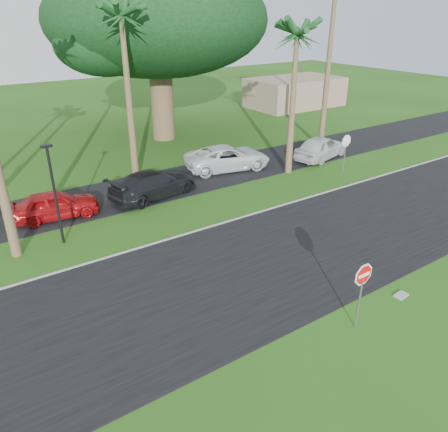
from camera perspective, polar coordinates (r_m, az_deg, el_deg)
ground at (r=17.12m, az=7.96°, el=-9.45°), size 120.00×120.00×0.00m
road at (r=18.38m, az=3.84°, el=-6.53°), size 120.00×8.00×0.02m
parking_strip at (r=26.55m, az=-10.08°, el=3.56°), size 120.00×5.00×0.02m
curb at (r=21.28m, az=-2.80°, el=-1.69°), size 120.00×0.12×0.06m
stop_sign_near at (r=14.81m, az=17.59°, el=-8.38°), size 1.05×0.07×2.62m
stop_sign_far at (r=29.43m, az=15.62°, el=8.83°), size 1.05×0.07×2.62m
palm_center at (r=26.10m, az=-13.23°, el=23.61°), size 5.00×5.00×10.50m
palm_right_near at (r=27.59m, az=9.51°, el=21.94°), size 5.00×5.00×9.50m
canopy_tree at (r=35.85m, az=-8.71°, el=23.93°), size 16.50×16.50×13.12m
streetlight_right at (r=20.35m, az=-21.31°, el=3.31°), size 0.45×0.25×4.64m
building_far at (r=50.15m, az=9.23°, el=15.68°), size 10.00×6.00×3.00m
car_red at (r=23.75m, az=-21.17°, el=1.37°), size 4.44×2.25×1.45m
car_dark at (r=25.02m, az=-9.21°, el=4.13°), size 5.63×3.15×1.54m
car_minivan at (r=29.19m, az=0.48°, el=7.61°), size 6.10×3.75×1.58m
car_pickup at (r=32.08m, az=12.53°, el=8.71°), size 5.14×3.10×1.64m
utility_slab at (r=17.86m, az=22.14°, el=-9.57°), size 0.58×0.39×0.06m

